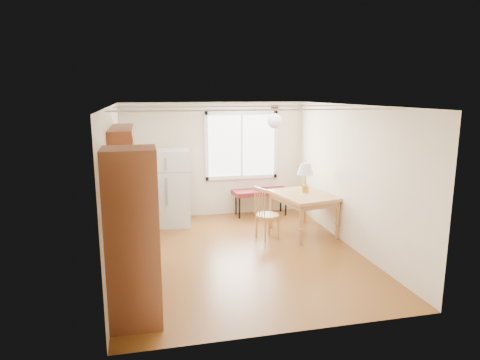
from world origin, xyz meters
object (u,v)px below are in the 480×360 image
object	(u,v)px
dining_table	(303,199)
chair	(263,210)
refrigerator	(174,188)
bench	(261,192)

from	to	relation	value
dining_table	chair	bearing A→B (deg)	-178.91
refrigerator	bench	world-z (taller)	refrigerator
bench	dining_table	distance (m)	1.49
bench	chair	distance (m)	1.64
refrigerator	chair	size ratio (longest dim) A/B	1.59
bench	dining_table	world-z (taller)	dining_table
refrigerator	bench	bearing A→B (deg)	14.19
refrigerator	bench	xyz separation A→B (m)	(1.94, 0.29, -0.27)
dining_table	chair	xyz separation A→B (m)	(-0.85, -0.19, -0.12)
dining_table	chair	world-z (taller)	chair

